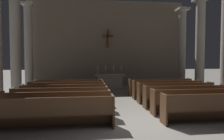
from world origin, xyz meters
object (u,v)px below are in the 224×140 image
object	(u,v)px
column_left_third	(15,44)
pew_right_row_5	(167,89)
candlestick_inner_right	(114,72)
column_right_fourth	(182,49)
candlestick_outer_right	(121,71)
pew_right_row_4	(175,92)
candlestick_outer_left	(98,72)
pew_left_row_5	(67,91)
pew_right_row_2	(200,101)
pew_right_row_6	(160,87)
pew_left_row_6	(69,88)
candlestick_inner_left	(106,72)
pew_left_row_2	(57,105)
altar	(110,81)
pew_right_row_1	(218,107)
pew_right_row_3	(186,96)
column_right_third	(200,46)
column_left_fourth	(29,47)
pew_left_row_4	(64,95)
pew_left_row_3	(61,99)
pew_left_row_1	(51,113)

from	to	relation	value
column_left_third	pew_right_row_5	bearing A→B (deg)	-14.54
column_left_third	candlestick_inner_right	xyz separation A→B (m)	(6.03, 2.01, -1.73)
column_right_fourth	candlestick_outer_right	world-z (taller)	column_right_fourth
pew_right_row_4	pew_right_row_5	size ratio (longest dim) A/B	1.00
pew_right_row_4	candlestick_outer_left	xyz separation A→B (m)	(-3.43, 5.16, 0.73)
pew_left_row_5	column_left_third	world-z (taller)	column_left_third
pew_right_row_2	pew_right_row_4	distance (m)	1.98
pew_right_row_2	pew_right_row_6	world-z (taller)	same
candlestick_inner_right	candlestick_outer_right	world-z (taller)	same
pew_left_row_6	candlestick_inner_left	bearing A→B (deg)	54.25
pew_left_row_2	pew_right_row_5	xyz separation A→B (m)	(5.17, 2.98, 0.00)
pew_right_row_5	altar	world-z (taller)	altar
pew_left_row_5	pew_right_row_5	size ratio (longest dim) A/B	1.00
pew_right_row_1	pew_right_row_3	size ratio (longest dim) A/B	1.00
column_left_third	column_right_third	world-z (taller)	same
column_left_third	candlestick_inner_right	size ratio (longest dim) A/B	9.58
pew_left_row_5	column_right_third	size ratio (longest dim) A/B	0.60
candlestick_outer_left	column_right_fourth	bearing A→B (deg)	3.70
column_right_fourth	pew_right_row_5	bearing A→B (deg)	-124.42
pew_right_row_4	candlestick_outer_right	bearing A→B (deg)	108.58
pew_right_row_4	column_left_fourth	size ratio (longest dim) A/B	0.60
pew_right_row_6	pew_left_row_5	bearing A→B (deg)	-169.13
pew_right_row_4	column_left_third	xyz separation A→B (m)	(-8.31, 3.15, 2.47)
pew_right_row_5	column_right_fourth	xyz separation A→B (m)	(3.14, 4.59, 2.47)
pew_left_row_5	pew_right_row_6	distance (m)	5.26
pew_left_row_5	pew_right_row_1	xyz separation A→B (m)	(5.17, -3.97, 0.00)
pew_left_row_5	column_left_fourth	world-z (taller)	column_left_fourth
pew_left_row_2	pew_left_row_4	distance (m)	1.98
pew_right_row_3	altar	xyz separation A→B (m)	(-2.58, 6.15, 0.06)
pew_right_row_4	column_left_third	bearing A→B (deg)	159.26
candlestick_outer_left	column_left_third	bearing A→B (deg)	-157.62
pew_left_row_3	pew_left_row_6	bearing A→B (deg)	90.00
pew_left_row_4	column_left_fourth	world-z (taller)	column_left_fourth
column_right_third	candlestick_outer_right	xyz separation A→B (m)	(-4.88, 2.01, -1.73)
column_right_fourth	candlestick_outer_left	distance (m)	6.82
pew_right_row_3	pew_right_row_5	world-z (taller)	same
candlestick_inner_right	column_left_fourth	bearing A→B (deg)	175.97
pew_left_row_1	pew_left_row_5	world-z (taller)	same
pew_left_row_1	candlestick_outer_right	xyz separation A→B (m)	(3.43, 8.13, 0.73)
pew_left_row_3	pew_right_row_3	xyz separation A→B (m)	(5.17, 0.00, 0.00)
pew_right_row_4	column_left_third	size ratio (longest dim) A/B	0.60
pew_left_row_3	pew_left_row_4	size ratio (longest dim) A/B	1.00
pew_left_row_1	pew_right_row_6	xyz separation A→B (m)	(5.17, 4.96, 0.00)
pew_right_row_1	pew_right_row_5	size ratio (longest dim) A/B	1.00
pew_left_row_5	column_right_fourth	world-z (taller)	column_right_fourth
pew_right_row_3	candlestick_outer_right	size ratio (longest dim) A/B	5.76
pew_left_row_2	column_left_third	bearing A→B (deg)	121.50
pew_right_row_1	pew_right_row_6	bearing A→B (deg)	90.00
column_left_fourth	pew_left_row_4	bearing A→B (deg)	-60.60
column_left_fourth	candlestick_outer_right	size ratio (longest dim) A/B	9.58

